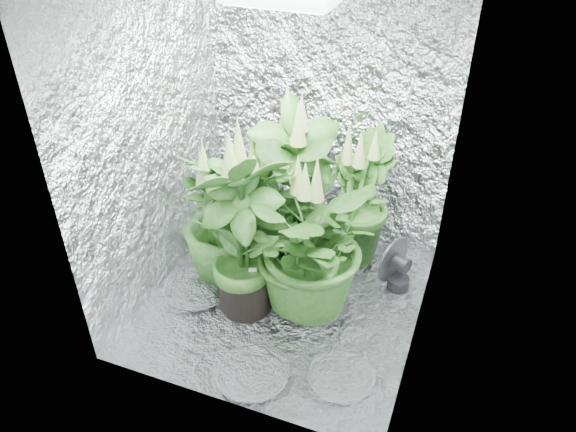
% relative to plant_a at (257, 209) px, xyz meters
% --- Properties ---
extents(ground, '(1.60, 1.60, 0.00)m').
position_rel_plant_a_xyz_m(ground, '(0.27, -0.23, -0.47)').
color(ground, silver).
rests_on(ground, ground).
extents(walls, '(1.62, 1.62, 2.00)m').
position_rel_plant_a_xyz_m(walls, '(0.27, -0.23, 0.53)').
color(walls, silver).
rests_on(walls, ground).
extents(plant_a, '(0.89, 0.89, 1.00)m').
position_rel_plant_a_xyz_m(plant_a, '(0.00, 0.00, 0.00)').
color(plant_a, black).
rests_on(plant_a, ground).
extents(plant_b, '(0.83, 0.83, 1.22)m').
position_rel_plant_a_xyz_m(plant_b, '(0.22, 0.14, 0.10)').
color(plant_b, black).
rests_on(plant_b, ground).
extents(plant_c, '(0.57, 0.57, 0.98)m').
position_rel_plant_a_xyz_m(plant_c, '(0.55, 0.36, -0.02)').
color(plant_c, black).
rests_on(plant_c, ground).
extents(plant_d, '(0.61, 0.61, 0.95)m').
position_rel_plant_a_xyz_m(plant_d, '(-0.19, -0.14, -0.03)').
color(plant_d, black).
rests_on(plant_d, ground).
extents(plant_e, '(0.96, 0.96, 1.04)m').
position_rel_plant_a_xyz_m(plant_e, '(0.40, -0.26, 0.02)').
color(plant_e, black).
rests_on(plant_e, ground).
extents(plant_f, '(0.81, 0.81, 1.20)m').
position_rel_plant_a_xyz_m(plant_f, '(0.07, -0.35, 0.08)').
color(plant_f, black).
rests_on(plant_f, ground).
extents(circulation_fan, '(0.19, 0.29, 0.35)m').
position_rel_plant_a_xyz_m(circulation_fan, '(0.87, 0.15, -0.32)').
color(circulation_fan, black).
rests_on(circulation_fan, ground).
extents(plant_label, '(0.05, 0.04, 0.07)m').
position_rel_plant_a_xyz_m(plant_label, '(0.14, -0.39, -0.17)').
color(plant_label, white).
rests_on(plant_label, plant_f).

